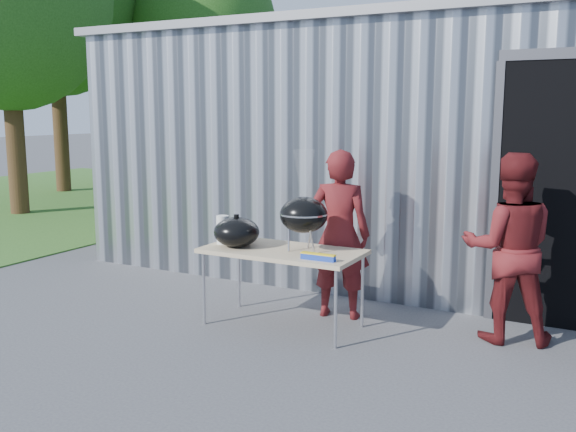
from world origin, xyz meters
The scene contains 12 objects.
ground centered at (0.00, 0.00, 0.00)m, with size 80.00×80.00×0.00m, color #434346.
building centered at (0.92, 4.59, 1.54)m, with size 8.20×6.20×3.10m.
grass_patch centered at (-9.00, 6.00, 0.01)m, with size 10.00×12.00×0.02m, color #2D591E.
tree_far centered at (-6.50, 9.00, 4.00)m, with size 3.71×3.71×6.14m.
folding_table centered at (0.36, 0.52, 0.71)m, with size 1.50×0.75×0.75m.
kettle_grill centered at (0.56, 0.55, 1.17)m, with size 0.45×0.45×0.94m.
grill_lid centered at (-0.09, 0.42, 0.89)m, with size 0.44×0.44×0.32m.
paper_towels centered at (-0.28, 0.47, 0.89)m, with size 0.12×0.12×0.28m, color white.
white_tub centered at (-0.19, 0.73, 0.80)m, with size 0.20×0.15×0.10m, color white.
foil_box centered at (0.85, 0.27, 0.78)m, with size 0.32×0.06×0.06m.
person_cook centered at (0.71, 1.04, 0.84)m, with size 0.61×0.40×1.68m, color maroon.
person_bystander centered at (2.31, 1.12, 0.84)m, with size 0.82×0.64×1.69m, color maroon.
Camera 1 is at (3.17, -4.68, 2.04)m, focal length 40.00 mm.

